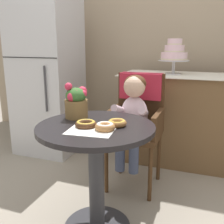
{
  "coord_description": "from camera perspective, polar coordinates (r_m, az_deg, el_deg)",
  "views": [
    {
      "loc": [
        0.62,
        -1.41,
        1.2
      ],
      "look_at": [
        0.05,
        0.15,
        0.77
      ],
      "focal_mm": 42.81,
      "sensor_mm": 36.0,
      "label": 1
    }
  ],
  "objects": [
    {
      "name": "display_counter",
      "position": [
        2.81,
        17.91,
        -1.58
      ],
      "size": [
        1.56,
        0.62,
        0.9
      ],
      "color": "brown",
      "rests_on": "ground"
    },
    {
      "name": "flower_vase",
      "position": [
        1.76,
        -7.65,
        2.31
      ],
      "size": [
        0.15,
        0.15,
        0.23
      ],
      "color": "brown",
      "rests_on": "cafe_table"
    },
    {
      "name": "wicker_chair",
      "position": [
        2.26,
        5.56,
        0.12
      ],
      "size": [
        0.42,
        0.45,
        0.95
      ],
      "rotation": [
        0.0,
        0.0,
        0.12
      ],
      "color": "#472D19",
      "rests_on": "ground"
    },
    {
      "name": "donut_side",
      "position": [
        1.51,
        -1.52,
        -3.09
      ],
      "size": [
        0.12,
        0.12,
        0.04
      ],
      "color": "#AD7542",
      "rests_on": "cafe_table"
    },
    {
      "name": "donut_front",
      "position": [
        1.59,
        1.08,
        -2.27
      ],
      "size": [
        0.12,
        0.12,
        0.04
      ],
      "color": "#936033",
      "rests_on": "cafe_table"
    },
    {
      "name": "refrigerator",
      "position": [
        3.04,
        -13.59,
        7.5
      ],
      "size": [
        0.64,
        0.63,
        1.7
      ],
      "color": "silver",
      "rests_on": "ground"
    },
    {
      "name": "back_wall",
      "position": [
        3.32,
        9.72,
        16.91
      ],
      "size": [
        4.8,
        0.1,
        2.7
      ],
      "primitive_type": "cube",
      "color": "tan",
      "rests_on": "ground"
    },
    {
      "name": "cafe_table",
      "position": [
        1.69,
        -3.39,
        -9.69
      ],
      "size": [
        0.72,
        0.72,
        0.72
      ],
      "color": "black",
      "rests_on": "ground"
    },
    {
      "name": "donut_mid",
      "position": [
        1.57,
        -5.61,
        -2.51
      ],
      "size": [
        0.13,
        0.13,
        0.04
      ],
      "color": "#4C2D19",
      "rests_on": "cafe_table"
    },
    {
      "name": "tiered_cake_stand",
      "position": [
        2.73,
        13.14,
        12.07
      ],
      "size": [
        0.3,
        0.3,
        0.34
      ],
      "color": "silver",
      "rests_on": "display_counter"
    },
    {
      "name": "paper_napkin",
      "position": [
        1.52,
        -4.39,
        -3.85
      ],
      "size": [
        0.28,
        0.25,
        0.0
      ],
      "primitive_type": "cube",
      "rotation": [
        0.0,
        0.0,
        0.1
      ],
      "color": "white",
      "rests_on": "cafe_table"
    },
    {
      "name": "seated_child",
      "position": [
        2.11,
        4.51,
        0.13
      ],
      "size": [
        0.27,
        0.32,
        0.73
      ],
      "color": "silver",
      "rests_on": "ground"
    }
  ]
}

